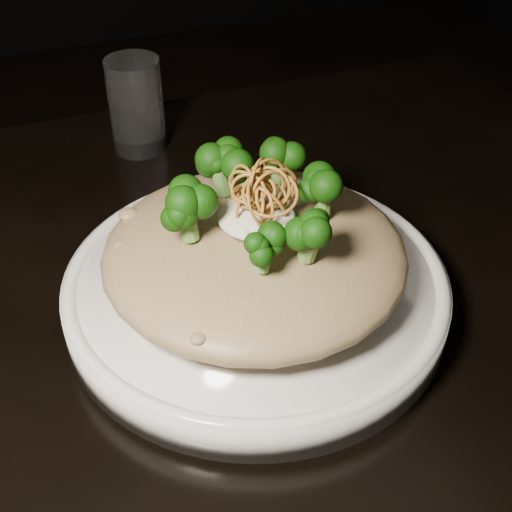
{
  "coord_description": "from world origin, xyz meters",
  "views": [
    {
      "loc": [
        -0.08,
        -0.43,
        1.17
      ],
      "look_at": [
        0.09,
        -0.0,
        0.81
      ],
      "focal_mm": 50.0,
      "sensor_mm": 36.0,
      "label": 1
    }
  ],
  "objects": [
    {
      "name": "shallots",
      "position": [
        0.09,
        -0.01,
        0.87
      ],
      "size": [
        0.06,
        0.06,
        0.04
      ],
      "primitive_type": null,
      "color": "olive",
      "rests_on": "cheese"
    },
    {
      "name": "risotto",
      "position": [
        0.09,
        -0.01,
        0.81
      ],
      "size": [
        0.25,
        0.25,
        0.05
      ],
      "primitive_type": "ellipsoid",
      "color": "brown",
      "rests_on": "plate"
    },
    {
      "name": "drinking_glass",
      "position": [
        0.06,
        0.3,
        0.8
      ],
      "size": [
        0.06,
        0.06,
        0.11
      ],
      "primitive_type": "cylinder",
      "rotation": [
        0.0,
        0.0,
        0.07
      ],
      "color": "white",
      "rests_on": "table"
    },
    {
      "name": "broccoli",
      "position": [
        0.09,
        -0.01,
        0.86
      ],
      "size": [
        0.15,
        0.15,
        0.05
      ],
      "primitive_type": null,
      "color": "black",
      "rests_on": "risotto"
    },
    {
      "name": "cheese",
      "position": [
        0.09,
        -0.01,
        0.85
      ],
      "size": [
        0.06,
        0.06,
        0.02
      ],
      "primitive_type": "ellipsoid",
      "color": "silver",
      "rests_on": "risotto"
    },
    {
      "name": "table",
      "position": [
        0.0,
        0.0,
        0.67
      ],
      "size": [
        1.1,
        0.8,
        0.75
      ],
      "color": "black",
      "rests_on": "ground"
    },
    {
      "name": "plate",
      "position": [
        0.09,
        -0.0,
        0.77
      ],
      "size": [
        0.32,
        0.32,
        0.03
      ],
      "primitive_type": "cylinder",
      "color": "silver",
      "rests_on": "table"
    }
  ]
}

